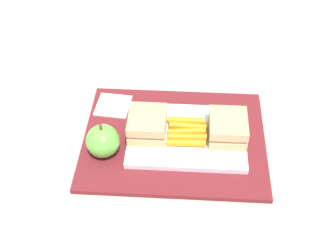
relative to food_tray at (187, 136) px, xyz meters
The scene contains 8 objects.
ground_plane 0.03m from the food_tray, ahead, with size 2.40×2.40×0.00m, color #B7AD99.
lunchbag_mat 0.03m from the food_tray, ahead, with size 0.36×0.28×0.01m, color maroon.
food_tray is the anchor object (origin of this frame).
sandwich_half_left 0.08m from the food_tray, behind, with size 0.07×0.08×0.04m.
sandwich_half_right 0.08m from the food_tray, ahead, with size 0.07×0.08×0.04m.
carrot_sticks_bundle 0.01m from the food_tray, 22.86° to the right, with size 0.08×0.07×0.02m.
apple 0.17m from the food_tray, 16.44° to the left, with size 0.06×0.06×0.08m.
paper_napkin 0.18m from the food_tray, 27.70° to the right, with size 0.07×0.07×0.00m, color white.
Camera 1 is at (-0.02, 0.58, 0.64)m, focal length 45.94 mm.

